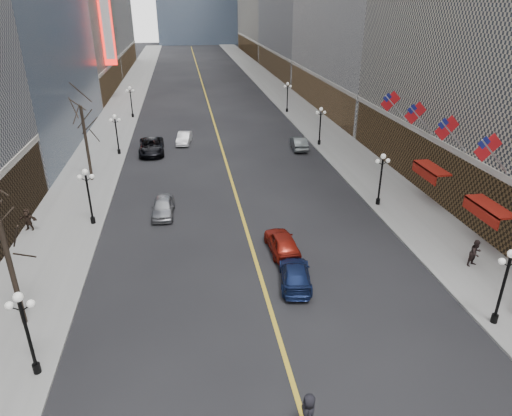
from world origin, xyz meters
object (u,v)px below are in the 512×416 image
object	(u,v)px
streetlamp_east_0	(505,280)
car_nb_near	(163,207)
streetlamp_west_1	(88,191)
car_sb_mid	(282,242)
car_nb_far	(151,146)
streetlamp_west_2	(116,130)
streetlamp_west_3	(131,99)
car_sb_far	(299,143)
streetlamp_east_2	(320,122)
car_nb_mid	(184,138)
car_sb_near	(295,274)
streetlamp_east_1	(381,174)
streetlamp_east_3	(287,94)
streetlamp_west_0	(26,326)

from	to	relation	value
streetlamp_east_0	car_nb_near	distance (m)	24.99
streetlamp_west_1	car_sb_mid	xyz separation A→B (m)	(13.80, -6.48, -2.13)
car_nb_far	streetlamp_west_1	bearing A→B (deg)	-103.55
streetlamp_west_1	car_nb_far	world-z (taller)	streetlamp_west_1
car_sb_mid	streetlamp_west_1	bearing A→B (deg)	-28.15
streetlamp_west_2	car_nb_near	world-z (taller)	streetlamp_west_2
streetlamp_west_1	streetlamp_west_2	size ratio (longest dim) A/B	1.00
streetlamp_west_3	car_nb_far	bearing A→B (deg)	-78.48
car_sb_far	streetlamp_west_3	bearing A→B (deg)	-37.76
streetlamp_east_2	streetlamp_west_1	world-z (taller)	same
car_nb_mid	car_sb_near	world-z (taller)	car_nb_mid
streetlamp_east_1	streetlamp_east_2	bearing A→B (deg)	90.00
car_nb_near	car_sb_mid	bearing A→B (deg)	-39.17
car_nb_near	car_nb_mid	world-z (taller)	car_nb_near
streetlamp_east_2	car_nb_near	world-z (taller)	streetlamp_east_2
streetlamp_east_0	streetlamp_west_2	distance (m)	41.39
car_nb_near	car_nb_far	bearing A→B (deg)	98.60
streetlamp_west_3	car_sb_near	distance (m)	48.51
streetlamp_west_1	car_nb_far	xyz separation A→B (m)	(3.67, 18.02, -2.07)
streetlamp_east_3	car_sb_mid	bearing A→B (deg)	-102.99
streetlamp_west_3	car_nb_mid	size ratio (longest dim) A/B	1.07
streetlamp_east_0	car_sb_near	world-z (taller)	streetlamp_east_0
streetlamp_west_1	car_nb_mid	distance (m)	22.76
car_sb_far	streetlamp_east_0	bearing A→B (deg)	99.53
car_nb_mid	car_sb_far	xyz separation A→B (m)	(13.38, -4.43, 0.05)
streetlamp_west_3	car_sb_far	world-z (taller)	streetlamp_west_3
car_nb_near	streetlamp_east_3	bearing A→B (deg)	65.23
streetlamp_east_2	car_nb_far	size ratio (longest dim) A/B	0.75
car_sb_far	car_nb_mid	bearing A→B (deg)	-13.63
streetlamp_east_2	streetlamp_west_0	bearing A→B (deg)	-124.77
streetlamp_east_1	streetlamp_west_3	bearing A→B (deg)	123.25
car_nb_near	car_sb_mid	xyz separation A→B (m)	(8.37, -7.50, 0.03)
car_nb_far	streetlamp_west_3	bearing A→B (deg)	99.47
car_sb_mid	streetlamp_west_2	bearing A→B (deg)	-63.59
car_sb_near	car_nb_near	bearing A→B (deg)	-44.49
streetlamp_east_3	streetlamp_west_0	xyz separation A→B (m)	(-23.60, -52.00, 0.00)
streetlamp_west_1	streetlamp_west_2	distance (m)	18.00
streetlamp_west_2	car_nb_mid	distance (m)	8.46
car_nb_near	streetlamp_west_1	bearing A→B (deg)	-166.72
streetlamp_west_1	car_sb_far	distance (m)	26.94
car_nb_near	car_sb_near	world-z (taller)	car_nb_near
streetlamp_east_3	car_sb_mid	distance (m)	43.65
streetlamp_west_0	car_sb_mid	bearing A→B (deg)	34.60
car_nb_near	car_sb_far	distance (m)	22.16
streetlamp_east_3	streetlamp_west_0	bearing A→B (deg)	-114.41
streetlamp_east_0	car_sb_mid	xyz separation A→B (m)	(-9.80, 9.52, -2.13)
streetlamp_east_1	streetlamp_east_0	bearing A→B (deg)	-90.00
streetlamp_east_1	streetlamp_east_2	distance (m)	18.00
streetlamp_west_2	car_sb_near	bearing A→B (deg)	-64.13
streetlamp_west_1	streetlamp_east_0	bearing A→B (deg)	-34.14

